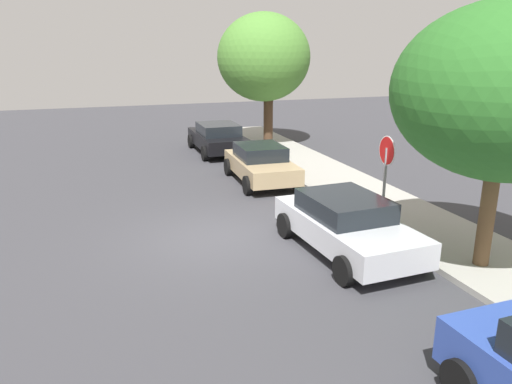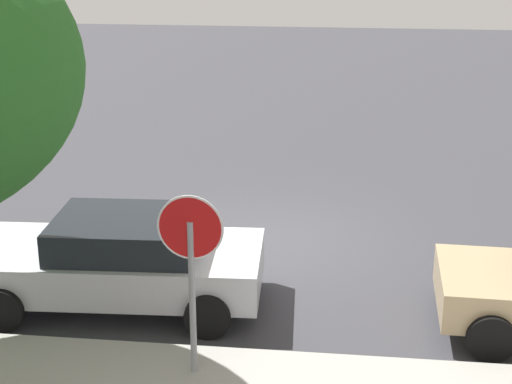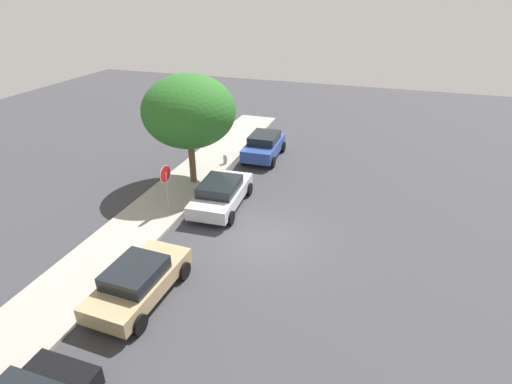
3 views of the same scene
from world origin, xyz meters
name	(u,v)px [view 1 (image 1 of 3)]	position (x,y,z in m)	size (l,w,h in m)	color
ground_plane	(216,238)	(0.00, 0.00, 0.00)	(60.00, 60.00, 0.00)	#38383D
sidewalk_curb	(397,213)	(0.00, 5.43, 0.07)	(32.00, 2.76, 0.14)	#9E9B93
stop_sign	(386,164)	(0.41, 4.66, 1.69)	(0.80, 0.08, 2.45)	gray
parked_car_silver	(346,224)	(1.88, 2.71, 0.71)	(4.31, 2.24, 1.37)	silver
parked_car_tan	(261,163)	(-4.72, 2.88, 0.70)	(4.01, 2.09, 1.34)	tan
parked_car_black	(218,138)	(-10.14, 2.69, 0.71)	(4.31, 2.10, 1.36)	black
street_tree_near_corner	(264,58)	(-11.10, 5.25, 4.18)	(4.36, 4.36, 6.24)	#422D1E
street_tree_mid_block	(508,92)	(3.81, 5.08, 3.88)	(4.60, 4.60, 5.68)	brown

